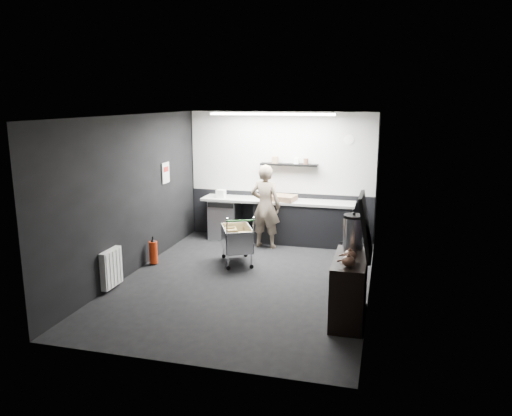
# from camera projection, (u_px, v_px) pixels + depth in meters

# --- Properties ---
(floor) EXTENTS (5.50, 5.50, 0.00)m
(floor) POSITION_uv_depth(u_px,v_px,m) (246.00, 281.00, 8.28)
(floor) COLOR black
(floor) RESTS_ON ground
(ceiling) EXTENTS (5.50, 5.50, 0.00)m
(ceiling) POSITION_uv_depth(u_px,v_px,m) (245.00, 116.00, 7.70)
(ceiling) COLOR silver
(ceiling) RESTS_ON wall_back
(wall_back) EXTENTS (5.50, 0.00, 5.50)m
(wall_back) POSITION_uv_depth(u_px,v_px,m) (281.00, 176.00, 10.59)
(wall_back) COLOR black
(wall_back) RESTS_ON floor
(wall_front) EXTENTS (5.50, 0.00, 5.50)m
(wall_front) POSITION_uv_depth(u_px,v_px,m) (175.00, 250.00, 5.39)
(wall_front) COLOR black
(wall_front) RESTS_ON floor
(wall_left) EXTENTS (0.00, 5.50, 5.50)m
(wall_left) POSITION_uv_depth(u_px,v_px,m) (132.00, 195.00, 8.49)
(wall_left) COLOR black
(wall_left) RESTS_ON floor
(wall_right) EXTENTS (0.00, 5.50, 5.50)m
(wall_right) POSITION_uv_depth(u_px,v_px,m) (373.00, 208.00, 7.49)
(wall_right) COLOR black
(wall_right) RESTS_ON floor
(kitchen_wall_panel) EXTENTS (3.95, 0.02, 1.70)m
(kitchen_wall_panel) POSITION_uv_depth(u_px,v_px,m) (281.00, 153.00, 10.46)
(kitchen_wall_panel) COLOR silver
(kitchen_wall_panel) RESTS_ON wall_back
(dado_panel) EXTENTS (3.95, 0.02, 1.00)m
(dado_panel) POSITION_uv_depth(u_px,v_px,m) (280.00, 215.00, 10.75)
(dado_panel) COLOR black
(dado_panel) RESTS_ON wall_back
(floating_shelf) EXTENTS (1.20, 0.22, 0.04)m
(floating_shelf) POSITION_uv_depth(u_px,v_px,m) (289.00, 164.00, 10.36)
(floating_shelf) COLOR black
(floating_shelf) RESTS_ON wall_back
(wall_clock) EXTENTS (0.20, 0.03, 0.20)m
(wall_clock) POSITION_uv_depth(u_px,v_px,m) (349.00, 140.00, 10.04)
(wall_clock) COLOR white
(wall_clock) RESTS_ON wall_back
(poster) EXTENTS (0.02, 0.30, 0.40)m
(poster) POSITION_uv_depth(u_px,v_px,m) (166.00, 173.00, 9.67)
(poster) COLOR white
(poster) RESTS_ON wall_left
(poster_red_band) EXTENTS (0.02, 0.22, 0.10)m
(poster_red_band) POSITION_uv_depth(u_px,v_px,m) (166.00, 169.00, 9.65)
(poster_red_band) COLOR red
(poster_red_band) RESTS_ON poster
(radiator) EXTENTS (0.10, 0.50, 0.60)m
(radiator) POSITION_uv_depth(u_px,v_px,m) (111.00, 268.00, 7.84)
(radiator) COLOR white
(radiator) RESTS_ON wall_left
(ceiling_strip) EXTENTS (2.40, 0.20, 0.04)m
(ceiling_strip) POSITION_uv_depth(u_px,v_px,m) (272.00, 114.00, 9.46)
(ceiling_strip) COLOR white
(ceiling_strip) RESTS_ON ceiling
(prep_counter) EXTENTS (3.20, 0.61, 0.90)m
(prep_counter) POSITION_uv_depth(u_px,v_px,m) (283.00, 221.00, 10.43)
(prep_counter) COLOR black
(prep_counter) RESTS_ON floor
(person) EXTENTS (0.66, 0.47, 1.69)m
(person) POSITION_uv_depth(u_px,v_px,m) (265.00, 206.00, 9.99)
(person) COLOR #BBAE94
(person) RESTS_ON floor
(shopping_cart) EXTENTS (0.82, 1.05, 0.92)m
(shopping_cart) POSITION_uv_depth(u_px,v_px,m) (237.00, 240.00, 9.07)
(shopping_cart) COLOR silver
(shopping_cart) RESTS_ON floor
(sideboard) EXTENTS (0.50, 1.16, 1.74)m
(sideboard) POSITION_uv_depth(u_px,v_px,m) (351.00, 279.00, 6.77)
(sideboard) COLOR black
(sideboard) RESTS_ON floor
(fire_extinguisher) EXTENTS (0.15, 0.15, 0.50)m
(fire_extinguisher) POSITION_uv_depth(u_px,v_px,m) (153.00, 252.00, 9.04)
(fire_extinguisher) COLOR red
(fire_extinguisher) RESTS_ON floor
(cardboard_box) EXTENTS (0.62, 0.50, 0.11)m
(cardboard_box) POSITION_uv_depth(u_px,v_px,m) (282.00, 198.00, 10.29)
(cardboard_box) COLOR #966F50
(cardboard_box) RESTS_ON prep_counter
(pink_tub) EXTENTS (0.19, 0.19, 0.19)m
(pink_tub) POSITION_uv_depth(u_px,v_px,m) (270.00, 195.00, 10.39)
(pink_tub) COLOR beige
(pink_tub) RESTS_ON prep_counter
(white_container) EXTENTS (0.20, 0.16, 0.16)m
(white_container) POSITION_uv_depth(u_px,v_px,m) (221.00, 194.00, 10.61)
(white_container) COLOR white
(white_container) RESTS_ON prep_counter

